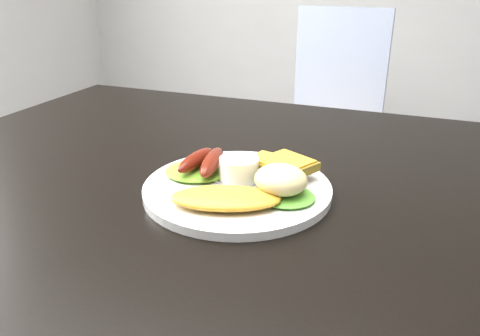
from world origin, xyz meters
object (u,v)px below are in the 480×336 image
object	(u,v)px
dining_table	(268,189)
person	(417,136)
dining_chair	(329,128)
plate	(237,189)

from	to	relation	value
dining_table	person	xyz separation A→B (m)	(0.20, 0.47, -0.04)
dining_table	dining_chair	size ratio (longest dim) A/B	3.22
person	plate	distance (m)	0.58
dining_table	person	size ratio (longest dim) A/B	0.88
dining_table	plate	world-z (taller)	plate
dining_table	plate	bearing A→B (deg)	-109.66
plate	dining_chair	bearing A→B (deg)	94.66
dining_chair	plate	xyz separation A→B (m)	(0.10, -1.24, 0.31)
person	plate	xyz separation A→B (m)	(-0.22, -0.54, 0.07)
dining_chair	person	bearing A→B (deg)	-62.50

